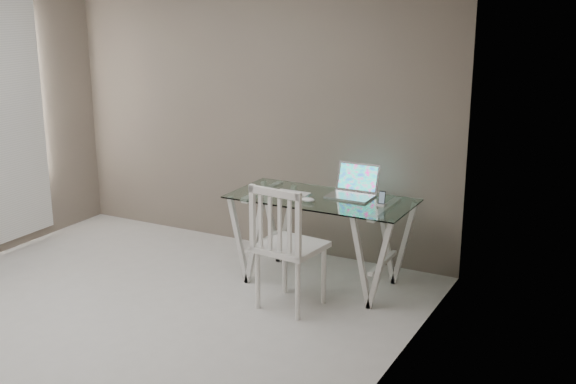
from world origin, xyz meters
The scene contains 7 objects.
room centered at (-0.06, 0.02, 1.72)m, with size 4.50×4.52×2.71m.
desk centered at (0.99, 1.61, 0.38)m, with size 1.50×0.70×0.75m.
chair centered at (0.97, 1.01, 0.55)m, with size 0.50×0.50×1.00m.
laptop centered at (1.19, 1.80, 0.81)m, with size 0.37×0.33×0.25m.
keyboard centered at (0.72, 1.62, 0.75)m, with size 0.31×0.13×0.01m, color silver.
mouse centered at (0.95, 1.45, 0.76)m, with size 0.12×0.07×0.04m, color white.
phone_dock centered at (1.51, 1.63, 0.78)m, with size 0.06×0.06×0.12m.
Camera 1 is at (3.39, -3.53, 2.36)m, focal length 45.00 mm.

